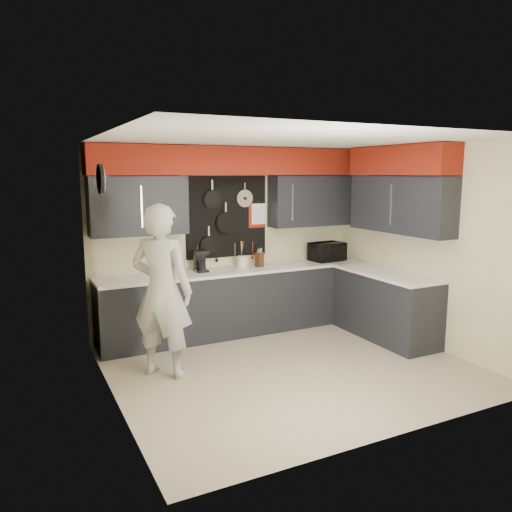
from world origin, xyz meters
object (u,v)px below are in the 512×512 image
knife_block (259,260)px  person (162,291)px  coffee_maker (201,260)px  microwave (327,252)px  utensil_crock (242,262)px

knife_block → person: size_ratio=0.11×
coffee_maker → person: size_ratio=0.15×
coffee_maker → person: 1.36m
microwave → utensil_crock: microwave is taller
knife_block → person: 1.99m
microwave → utensil_crock: bearing=171.0°
knife_block → coffee_maker: 0.87m
microwave → knife_block: (-1.14, 0.03, -0.04)m
microwave → person: person is taller
knife_block → microwave: bearing=-19.8°
utensil_crock → coffee_maker: 0.61m
microwave → coffee_maker: bearing=171.3°
utensil_crock → coffee_maker: (-0.61, 0.02, 0.07)m
knife_block → person: (-1.71, -1.01, -0.06)m
knife_block → utensil_crock: bearing=154.3°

